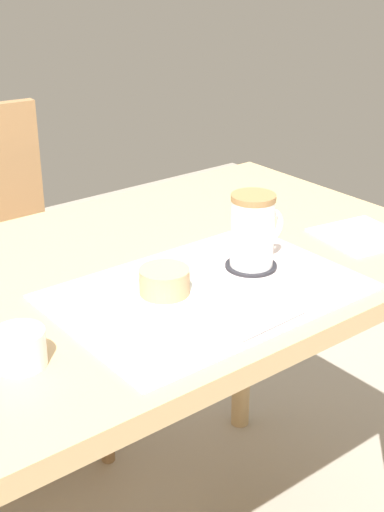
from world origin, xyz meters
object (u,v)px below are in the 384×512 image
at_px(dining_table, 119,320).
at_px(pastry_plate, 165,296).
at_px(sugar_bowl, 20,348).
at_px(pastry, 165,281).
at_px(coffee_mug, 253,230).

xyz_separation_m(dining_table, pastry_plate, (0.01, -0.13, 0.10)).
height_order(dining_table, sugar_bowl, sugar_bowl).
xyz_separation_m(dining_table, sugar_bowl, (-0.25, -0.15, 0.11)).
xyz_separation_m(pastry, sugar_bowl, (-0.25, -0.02, -0.01)).
relative_size(dining_table, coffee_mug, 9.79).
bearing_deg(pastry_plate, pastry, 0.00).
bearing_deg(pastry_plate, dining_table, 92.27).
height_order(dining_table, pastry, pastry).
bearing_deg(coffee_mug, sugar_bowl, -176.19).
bearing_deg(coffee_mug, pastry, -178.30).
bearing_deg(pastry_plate, coffee_mug, 1.70).
height_order(coffee_mug, sugar_bowl, coffee_mug).
bearing_deg(sugar_bowl, coffee_mug, 3.81).
bearing_deg(dining_table, coffee_mug, -32.81).
relative_size(pastry_plate, sugar_bowl, 2.47).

